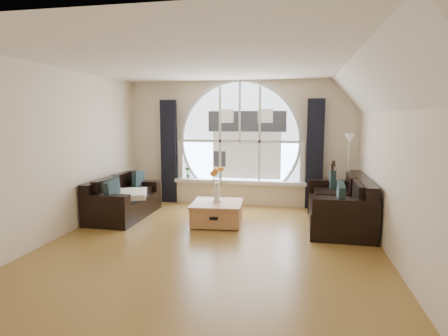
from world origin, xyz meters
The scene contains 21 objects.
ground centered at (0.00, 0.00, 0.00)m, with size 5.00×5.50×0.01m, color brown.
ceiling centered at (0.00, 0.00, 2.70)m, with size 5.00×5.50×0.01m, color silver.
wall_back centered at (0.00, 2.75, 1.35)m, with size 5.00×0.01×2.70m, color beige.
wall_front centered at (0.00, -2.75, 1.35)m, with size 5.00×0.01×2.70m, color beige.
wall_left centered at (-2.50, 0.00, 1.35)m, with size 0.01×5.50×2.70m, color beige.
wall_right centered at (2.50, 0.00, 1.35)m, with size 0.01×5.50×2.70m, color beige.
attic_slope centered at (2.20, 0.00, 2.35)m, with size 0.92×5.50×0.72m, color silver.
arched_window centered at (0.00, 2.72, 1.62)m, with size 2.60×0.06×2.15m, color silver.
window_sill centered at (0.00, 2.65, 0.51)m, with size 2.90×0.22×0.08m, color white.
window_frame centered at (0.00, 2.69, 1.62)m, with size 2.76×0.08×2.15m, color white.
neighbor_house centered at (0.15, 2.71, 1.50)m, with size 1.70×0.02×1.50m, color silver.
curtain_left centered at (-1.60, 2.63, 1.15)m, with size 0.35×0.12×2.30m, color black.
curtain_right centered at (1.60, 2.63, 1.15)m, with size 0.35×0.12×2.30m, color black.
sofa_left centered at (-2.03, 1.22, 0.40)m, with size 0.85×1.70×0.76m, color black.
sofa_right centered at (1.97, 1.34, 0.40)m, with size 0.99×1.98×0.88m, color black.
coffee_chest centered at (-0.16, 1.08, 0.22)m, with size 0.89×0.89×0.44m, color #A46D43.
throw_blanket centered at (-1.79, 1.01, 0.50)m, with size 0.55×0.55×0.10m, color silver.
vase_flowers centered at (-0.18, 1.16, 0.79)m, with size 0.24×0.24×0.70m, color white.
floor_lamp centered at (2.23, 2.22, 0.80)m, with size 0.24×0.24×1.60m, color #B2B2B2.
guitar centered at (1.95, 2.40, 0.53)m, with size 0.36×0.24×1.06m, color #945D30.
potted_plant centered at (-1.17, 2.65, 0.69)m, with size 0.14×0.10×0.27m, color #1E6023.
Camera 1 is at (1.20, -5.29, 1.91)m, focal length 29.66 mm.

